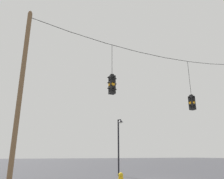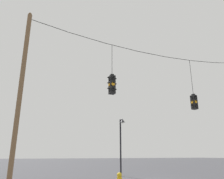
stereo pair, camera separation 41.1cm
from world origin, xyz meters
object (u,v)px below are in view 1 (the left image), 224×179
object	(u,v)px
utility_pole_left	(20,90)
traffic_light_near_right_pole	(192,102)
street_lamp	(119,137)
traffic_light_over_intersection	(112,84)

from	to	relation	value
utility_pole_left	traffic_light_near_right_pole	bearing A→B (deg)	0.00
utility_pole_left	traffic_light_near_right_pole	world-z (taller)	utility_pole_left
utility_pole_left	street_lamp	world-z (taller)	utility_pole_left
traffic_light_near_right_pole	traffic_light_over_intersection	bearing A→B (deg)	-180.00
utility_pole_left	street_lamp	xyz separation A→B (m)	(7.50, 4.13, -1.71)
utility_pole_left	traffic_light_over_intersection	world-z (taller)	utility_pole_left
traffic_light_near_right_pole	street_lamp	xyz separation A→B (m)	(-3.71, 4.13, -2.20)
utility_pole_left	traffic_light_over_intersection	bearing A→B (deg)	0.00
utility_pole_left	traffic_light_near_right_pole	size ratio (longest dim) A/B	2.49
street_lamp	traffic_light_near_right_pole	bearing A→B (deg)	-48.12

